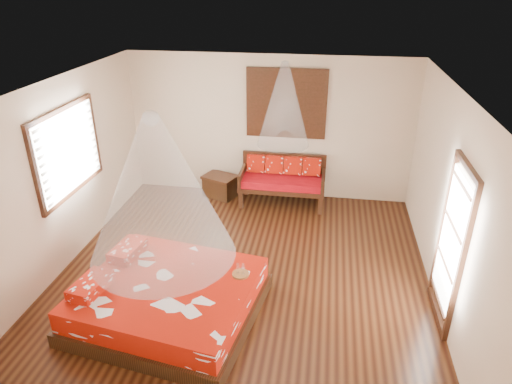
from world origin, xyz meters
The scene contains 10 objects.
room centered at (0.00, 0.00, 1.40)m, with size 5.54×5.54×2.84m.
bed centered at (-0.81, -1.15, 0.25)m, with size 2.52×2.34×0.65m.
daybed centered at (0.32, 2.37, 0.52)m, with size 1.64×0.73×0.94m.
storage_chest centered at (-0.95, 2.45, 0.23)m, with size 0.77×0.67×0.45m.
shutter_panel centered at (0.32, 2.72, 1.90)m, with size 1.52×0.06×1.32m.
window_left centered at (-2.71, 0.20, 1.70)m, with size 0.10×1.74×1.34m.
glazed_door centered at (2.72, -0.60, 1.07)m, with size 0.08×1.02×2.16m.
wine_tray centered at (0.10, -0.83, 0.55)m, with size 0.23×0.23×0.19m.
mosquito_net_main centered at (-0.79, -1.16, 1.85)m, with size 1.78×1.78×1.80m, color white.
mosquito_net_daybed centered at (0.32, 2.25, 2.00)m, with size 0.96×0.96×1.50m, color white.
Camera 1 is at (1.09, -5.71, 4.11)m, focal length 32.00 mm.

